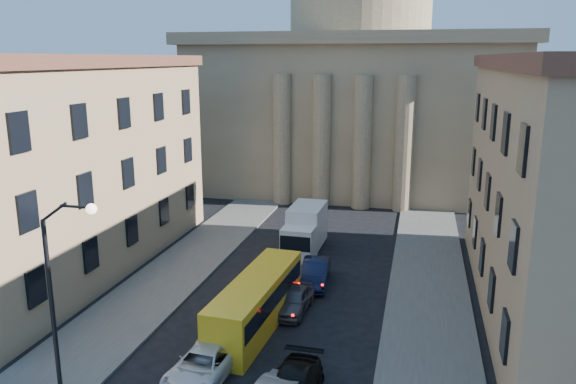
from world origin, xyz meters
name	(u,v)px	position (x,y,z in m)	size (l,w,h in m)	color
sidewalk_left	(146,298)	(-8.50, 18.00, 0.07)	(5.00, 60.00, 0.15)	#53504B
sidewalk_right	(429,327)	(8.50, 18.00, 0.07)	(5.00, 60.00, 0.15)	#53504B
church	(358,81)	(0.00, 55.47, 11.88)	(68.02, 28.76, 36.60)	#847151
building_left	(54,163)	(-17.00, 22.00, 7.42)	(11.60, 26.60, 14.70)	#A0875E
street_lamp	(60,282)	(-6.97, 8.00, 5.29)	(2.62, 0.44, 8.83)	black
car_left_mid	(203,365)	(-1.69, 10.45, 0.72)	(2.40, 5.21, 1.45)	silver
car_right_far	(294,300)	(0.80, 18.38, 0.73)	(1.73, 4.29, 1.46)	#49484D
car_right_distant	(315,273)	(1.24, 22.75, 0.79)	(1.67, 4.78, 1.58)	black
city_bus	(257,301)	(-0.80, 16.15, 1.50)	(2.92, 10.05, 2.80)	yellow
box_truck	(305,230)	(-0.80, 29.13, 1.59)	(2.52, 6.16, 3.36)	silver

